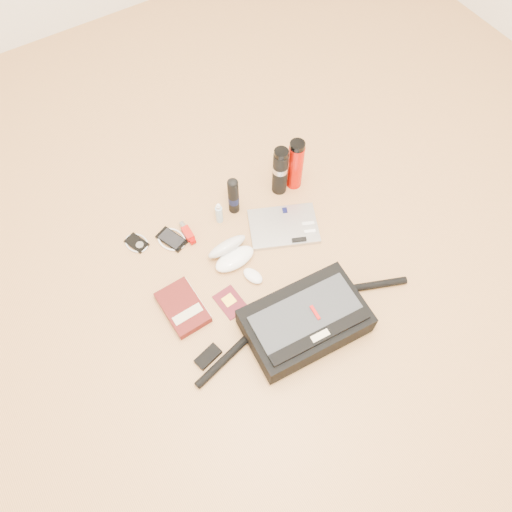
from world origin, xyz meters
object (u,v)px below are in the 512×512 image
(messenger_bag, at_px, (305,321))
(thermos_red, at_px, (295,165))
(laptop, at_px, (284,226))
(book, at_px, (183,307))
(thermos_black, at_px, (280,171))

(messenger_bag, height_order, thermos_red, thermos_red)
(laptop, bearing_deg, thermos_red, 70.14)
(book, bearing_deg, messenger_bag, -42.64)
(messenger_bag, bearing_deg, book, 143.29)
(book, xyz_separation_m, thermos_red, (0.73, 0.29, 0.11))
(messenger_bag, height_order, book, messenger_bag)
(thermos_red, bearing_deg, thermos_black, 173.89)
(thermos_red, bearing_deg, messenger_bag, -120.96)
(messenger_bag, xyz_separation_m, book, (-0.36, 0.32, -0.04))
(thermos_black, bearing_deg, laptop, -117.63)
(laptop, relative_size, thermos_red, 1.31)
(book, bearing_deg, thermos_red, 20.21)
(laptop, height_order, book, book)
(messenger_bag, height_order, thermos_black, thermos_black)
(book, distance_m, thermos_black, 0.73)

